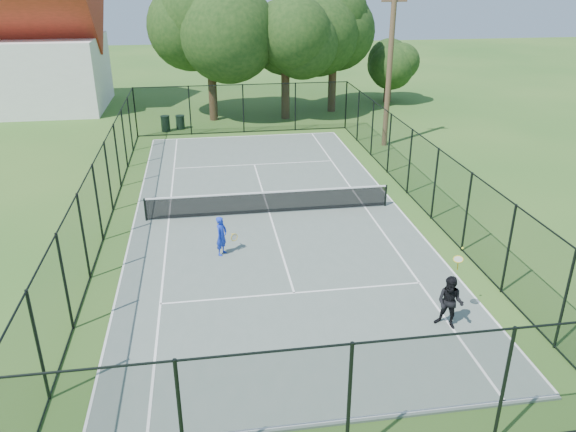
{
  "coord_description": "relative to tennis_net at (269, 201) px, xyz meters",
  "views": [
    {
      "loc": [
        -2.49,
        -21.3,
        9.34
      ],
      "look_at": [
        0.33,
        -3.0,
        1.2
      ],
      "focal_mm": 35.0,
      "sensor_mm": 36.0,
      "label": 1
    }
  ],
  "objects": [
    {
      "name": "tree_near_left",
      "position": [
        -1.75,
        16.54,
        5.03
      ],
      "size": [
        6.99,
        6.99,
        9.12
      ],
      "color": "#332114",
      "rests_on": "ground"
    },
    {
      "name": "utility_pole",
      "position": [
        7.83,
        9.0,
        3.79
      ],
      "size": [
        1.4,
        0.3,
        8.62
      ],
      "color": "#4C3823",
      "rests_on": "ground"
    },
    {
      "name": "tree_far_right",
      "position": [
        11.64,
        20.27,
        2.5
      ],
      "size": [
        3.77,
        3.77,
        4.98
      ],
      "color": "#332114",
      "rests_on": "ground"
    },
    {
      "name": "tennis_net",
      "position": [
        0.0,
        0.0,
        0.0
      ],
      "size": [
        10.08,
        0.08,
        0.95
      ],
      "color": "black",
      "rests_on": "tennis_court"
    },
    {
      "name": "ground",
      "position": [
        0.0,
        0.0,
        -0.58
      ],
      "size": [
        120.0,
        120.0,
        0.0
      ],
      "primitive_type": "plane",
      "color": "#2A591E"
    },
    {
      "name": "trash_bin_left",
      "position": [
        -4.84,
        14.0,
        -0.08
      ],
      "size": [
        0.58,
        0.58,
        0.99
      ],
      "color": "black",
      "rests_on": "ground"
    },
    {
      "name": "trash_bin_right",
      "position": [
        -3.94,
        14.46,
        -0.13
      ],
      "size": [
        0.58,
        0.58,
        0.88
      ],
      "color": "black",
      "rests_on": "ground"
    },
    {
      "name": "tennis_court",
      "position": [
        0.0,
        0.0,
        -0.55
      ],
      "size": [
        11.0,
        24.0,
        0.06
      ],
      "primitive_type": "cube",
      "color": "#59695F",
      "rests_on": "ground"
    },
    {
      "name": "player_blue",
      "position": [
        -2.1,
        -3.4,
        0.2
      ],
      "size": [
        0.87,
        0.63,
        1.43
      ],
      "color": "#1630BB",
      "rests_on": "tennis_court"
    },
    {
      "name": "player_black",
      "position": [
        4.0,
        -8.82,
        0.27
      ],
      "size": [
        1.01,
        1.17,
        2.15
      ],
      "color": "black",
      "rests_on": "tennis_court"
    },
    {
      "name": "fence",
      "position": [
        0.0,
        0.0,
        0.92
      ],
      "size": [
        13.1,
        26.1,
        3.0
      ],
      "color": "black",
      "rests_on": "ground"
    },
    {
      "name": "tree_near_right",
      "position": [
        6.7,
        17.85,
        4.6
      ],
      "size": [
        5.91,
        5.91,
        8.16
      ],
      "color": "#332114",
      "rests_on": "ground"
    },
    {
      "name": "tree_near_mid",
      "position": [
        3.1,
        16.2,
        3.95
      ],
      "size": [
        5.63,
        5.63,
        7.36
      ],
      "color": "#332114",
      "rests_on": "ground"
    }
  ]
}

